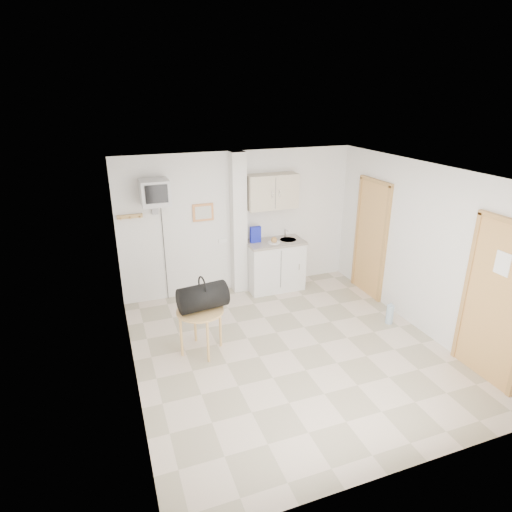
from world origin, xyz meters
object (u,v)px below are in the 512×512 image
object	(u,v)px
duffel_bag	(203,297)
water_bottle	(390,314)
round_table	(200,315)
crt_television	(155,193)

from	to	relation	value
duffel_bag	water_bottle	world-z (taller)	duffel_bag
round_table	water_bottle	size ratio (longest dim) A/B	1.88
round_table	water_bottle	distance (m)	2.99
round_table	duffel_bag	xyz separation A→B (m)	(0.05, 0.01, 0.26)
crt_television	water_bottle	distance (m)	4.13
duffel_bag	water_bottle	bearing A→B (deg)	-13.55
crt_television	water_bottle	xyz separation A→B (m)	(3.23, -1.87, -1.78)
crt_television	duffel_bag	bearing A→B (deg)	-78.37
water_bottle	duffel_bag	bearing A→B (deg)	174.61
crt_television	duffel_bag	size ratio (longest dim) A/B	3.10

